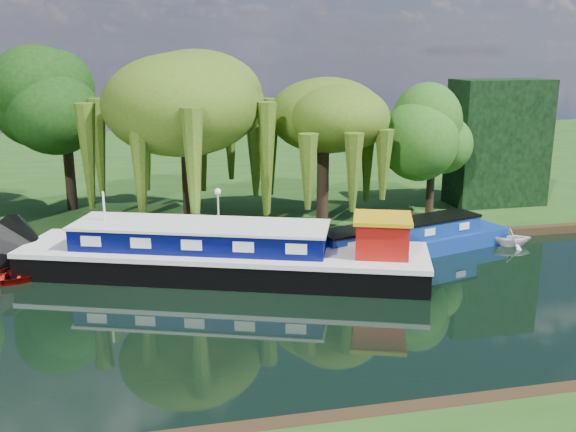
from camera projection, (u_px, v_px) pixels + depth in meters
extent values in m
plane|color=black|center=(237.00, 318.00, 25.18)|extent=(120.00, 120.00, 0.00)
cube|color=#1A3D10|center=(184.00, 166.00, 57.27)|extent=(120.00, 52.00, 0.45)
cube|color=black|center=(223.00, 265.00, 29.96)|extent=(19.09, 10.25, 1.25)
cube|color=silver|center=(223.00, 250.00, 29.77)|extent=(19.22, 10.37, 0.23)
cube|color=#040943|center=(200.00, 237.00, 29.75)|extent=(11.98, 6.75, 0.99)
cube|color=silver|center=(200.00, 225.00, 29.61)|extent=(12.24, 7.02, 0.13)
cube|color=#950F0A|center=(382.00, 237.00, 28.66)|extent=(2.93, 2.93, 1.57)
cube|color=#C4990D|center=(383.00, 218.00, 28.44)|extent=(3.27, 3.27, 0.17)
cylinder|color=silver|center=(105.00, 218.00, 30.12)|extent=(0.10, 0.10, 2.50)
cube|color=navy|center=(400.00, 249.00, 32.71)|extent=(13.33, 5.88, 0.99)
cube|color=navy|center=(401.00, 232.00, 32.48)|extent=(9.36, 4.22, 0.83)
cube|color=black|center=(401.00, 223.00, 32.36)|extent=(9.50, 4.36, 0.11)
cube|color=silver|center=(354.00, 245.00, 30.12)|extent=(0.65, 0.24, 0.35)
cube|color=silver|center=(393.00, 239.00, 31.21)|extent=(0.65, 0.24, 0.35)
cube|color=silver|center=(430.00, 232.00, 32.29)|extent=(0.65, 0.24, 0.35)
cube|color=silver|center=(464.00, 226.00, 33.38)|extent=(0.65, 0.24, 0.35)
imported|color=#950F0A|center=(8.00, 282.00, 29.13)|extent=(3.35, 2.47, 0.67)
imported|color=silver|center=(511.00, 245.00, 34.56)|extent=(2.43, 2.19, 1.12)
cylinder|color=black|center=(188.00, 176.00, 36.78)|extent=(0.72, 0.72, 5.57)
ellipsoid|color=#394E10|center=(185.00, 105.00, 35.78)|extent=(7.78, 7.78, 5.03)
cylinder|color=black|center=(323.00, 183.00, 37.48)|extent=(0.63, 0.63, 4.45)
ellipsoid|color=#394E10|center=(324.00, 128.00, 36.68)|extent=(6.08, 6.08, 3.93)
cylinder|color=black|center=(68.00, 154.00, 39.81)|extent=(0.68, 0.68, 7.04)
ellipsoid|color=black|center=(64.00, 107.00, 39.09)|extent=(5.63, 5.63, 5.63)
cylinder|color=black|center=(431.00, 173.00, 38.65)|extent=(0.45, 0.45, 5.21)
ellipsoid|color=#204E13|center=(433.00, 137.00, 38.12)|extent=(4.17, 4.17, 4.17)
cube|color=black|center=(498.00, 143.00, 41.26)|extent=(6.00, 3.00, 8.00)
cylinder|color=silver|center=(218.00, 215.00, 34.82)|extent=(0.10, 0.10, 2.20)
sphere|color=white|center=(218.00, 192.00, 34.50)|extent=(0.36, 0.36, 0.36)
cylinder|color=silver|center=(6.00, 249.00, 30.80)|extent=(0.16, 0.16, 1.00)
cylinder|color=silver|center=(134.00, 241.00, 32.05)|extent=(0.16, 0.16, 1.00)
cylinder|color=silver|center=(271.00, 233.00, 33.51)|extent=(0.16, 0.16, 1.00)
cylinder|color=silver|center=(379.00, 226.00, 34.76)|extent=(0.16, 0.16, 1.00)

